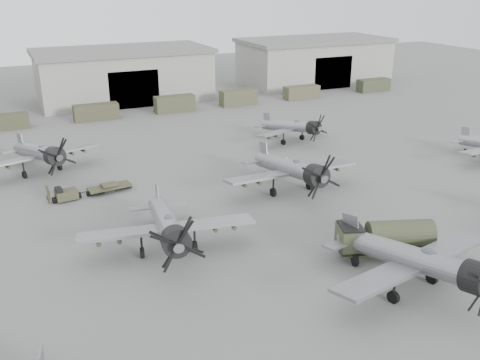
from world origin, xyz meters
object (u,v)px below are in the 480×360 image
(aircraft_mid_1, at_px, (168,226))
(aircraft_far_1, at_px, (294,127))
(fuel_tanker, at_px, (386,236))
(ground_crew, at_px, (48,194))
(aircraft_mid_2, at_px, (293,169))
(tug_trailer, at_px, (83,192))
(aircraft_far_0, at_px, (41,154))
(aircraft_near_1, at_px, (419,261))

(aircraft_mid_1, relative_size, aircraft_far_1, 1.20)
(fuel_tanker, relative_size, ground_crew, 4.14)
(aircraft_mid_2, distance_m, tug_trailer, 20.42)
(ground_crew, bearing_deg, tug_trailer, -93.48)
(ground_crew, bearing_deg, aircraft_mid_2, -116.16)
(fuel_tanker, distance_m, ground_crew, 30.66)
(aircraft_mid_1, distance_m, aircraft_far_0, 23.88)
(aircraft_mid_1, bearing_deg, aircraft_near_1, -32.76)
(tug_trailer, xyz_separation_m, ground_crew, (-3.19, -0.24, 0.40))
(aircraft_mid_2, bearing_deg, aircraft_near_1, -95.00)
(aircraft_mid_1, bearing_deg, ground_crew, 126.11)
(ground_crew, bearing_deg, fuel_tanker, -141.71)
(aircraft_mid_2, xyz_separation_m, aircraft_far_0, (-21.76, 15.93, -0.15))
(aircraft_mid_1, height_order, aircraft_far_0, aircraft_mid_1)
(aircraft_far_0, relative_size, ground_crew, 6.78)
(aircraft_near_1, height_order, aircraft_far_0, aircraft_near_1)
(ground_crew, bearing_deg, aircraft_far_0, -9.76)
(aircraft_far_0, relative_size, tug_trailer, 1.74)
(fuel_tanker, bearing_deg, ground_crew, 155.63)
(aircraft_far_1, relative_size, ground_crew, 5.97)
(fuel_tanker, bearing_deg, aircraft_mid_2, 109.68)
(aircraft_far_0, bearing_deg, aircraft_mid_2, -52.92)
(aircraft_near_1, distance_m, ground_crew, 33.44)
(aircraft_mid_1, distance_m, tug_trailer, 15.15)
(aircraft_mid_2, distance_m, aircraft_far_1, 17.37)
(aircraft_mid_1, xyz_separation_m, ground_crew, (-7.24, 14.23, -1.50))
(tug_trailer, bearing_deg, ground_crew, 176.74)
(aircraft_mid_1, xyz_separation_m, aircraft_mid_2, (14.81, 6.91, 0.04))
(aircraft_mid_1, height_order, ground_crew, aircraft_mid_1)
(aircraft_far_0, distance_m, fuel_tanker, 36.98)
(fuel_tanker, bearing_deg, aircraft_far_0, 145.65)
(aircraft_mid_2, distance_m, fuel_tanker, 13.97)
(aircraft_far_1, distance_m, fuel_tanker, 30.22)
(aircraft_far_1, height_order, ground_crew, aircraft_far_1)
(aircraft_near_1, bearing_deg, ground_crew, 117.39)
(aircraft_near_1, bearing_deg, aircraft_mid_1, 127.32)
(aircraft_near_1, bearing_deg, aircraft_far_1, 62.51)
(aircraft_mid_1, bearing_deg, aircraft_far_1, 52.01)
(aircraft_mid_2, xyz_separation_m, aircraft_far_1, (8.78, 14.99, -0.43))
(tug_trailer, bearing_deg, aircraft_far_0, 101.48)
(aircraft_far_1, bearing_deg, aircraft_far_0, 162.97)
(aircraft_mid_1, bearing_deg, tug_trailer, 114.79)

